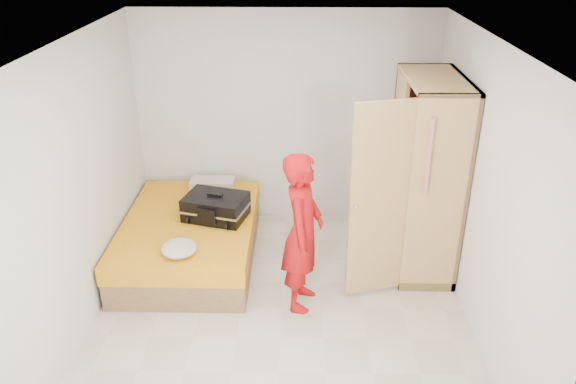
{
  "coord_description": "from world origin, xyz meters",
  "views": [
    {
      "loc": [
        0.16,
        -4.52,
        3.46
      ],
      "look_at": [
        0.05,
        0.58,
        1.0
      ],
      "focal_mm": 35.0,
      "sensor_mm": 36.0,
      "label": 1
    }
  ],
  "objects_px": {
    "wardrobe": "(422,182)",
    "person": "(303,232)",
    "round_cushion": "(179,248)",
    "suitcase": "(216,207)",
    "bed": "(190,239)"
  },
  "relations": [
    {
      "from": "person",
      "to": "suitcase",
      "type": "relative_size",
      "value": 2.07
    },
    {
      "from": "person",
      "to": "round_cushion",
      "type": "bearing_deg",
      "value": 97.08
    },
    {
      "from": "suitcase",
      "to": "round_cushion",
      "type": "distance_m",
      "value": 0.82
    },
    {
      "from": "bed",
      "to": "person",
      "type": "height_order",
      "value": "person"
    },
    {
      "from": "bed",
      "to": "wardrobe",
      "type": "xyz_separation_m",
      "value": [
        2.5,
        -0.05,
        0.75
      ]
    },
    {
      "from": "suitcase",
      "to": "wardrobe",
      "type": "bearing_deg",
      "value": 12.71
    },
    {
      "from": "wardrobe",
      "to": "person",
      "type": "bearing_deg",
      "value": -149.22
    },
    {
      "from": "suitcase",
      "to": "round_cushion",
      "type": "relative_size",
      "value": 2.21
    },
    {
      "from": "bed",
      "to": "wardrobe",
      "type": "height_order",
      "value": "wardrobe"
    },
    {
      "from": "wardrobe",
      "to": "bed",
      "type": "bearing_deg",
      "value": 178.83
    },
    {
      "from": "wardrobe",
      "to": "person",
      "type": "distance_m",
      "value": 1.47
    },
    {
      "from": "wardrobe",
      "to": "person",
      "type": "height_order",
      "value": "wardrobe"
    },
    {
      "from": "suitcase",
      "to": "round_cushion",
      "type": "height_order",
      "value": "suitcase"
    },
    {
      "from": "bed",
      "to": "round_cushion",
      "type": "distance_m",
      "value": 0.79
    },
    {
      "from": "wardrobe",
      "to": "suitcase",
      "type": "relative_size",
      "value": 2.71
    }
  ]
}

